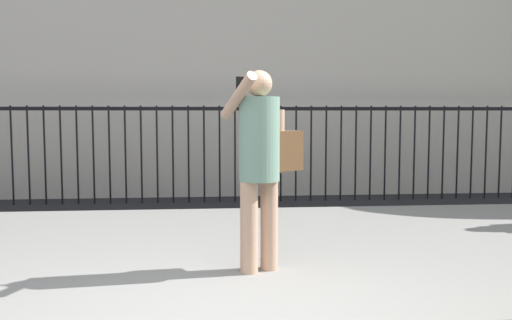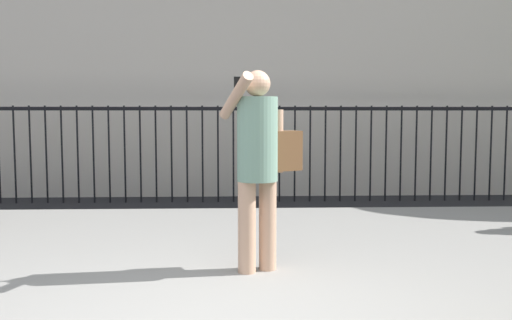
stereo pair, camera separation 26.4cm
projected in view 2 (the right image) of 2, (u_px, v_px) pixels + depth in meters
name	position (u px, v px, depth m)	size (l,w,h in m)	color
sidewalk	(220.00, 253.00, 5.70)	(28.00, 4.40, 0.15)	gray
iron_fence	(226.00, 141.00, 9.30)	(12.03, 0.04, 1.60)	black
pedestrian_on_phone	(260.00, 156.00, 4.72)	(0.72, 0.58, 1.69)	tan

